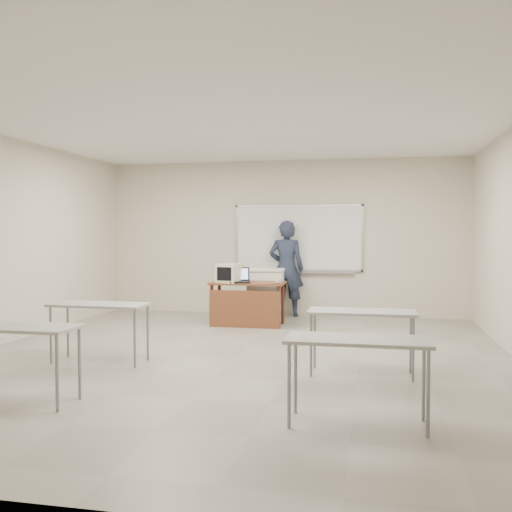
% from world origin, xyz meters
% --- Properties ---
extents(floor, '(7.00, 8.00, 0.01)m').
position_xyz_m(floor, '(0.00, 0.00, -0.01)').
color(floor, gray).
rests_on(floor, ground).
extents(whiteboard, '(2.48, 0.10, 1.31)m').
position_xyz_m(whiteboard, '(0.30, 3.97, 1.48)').
color(whiteboard, white).
rests_on(whiteboard, floor).
extents(student_desks, '(4.40, 2.20, 0.73)m').
position_xyz_m(student_desks, '(-0.00, -1.35, 0.67)').
color(student_desks, gray).
rests_on(student_desks, floor).
extents(instructor_desk, '(1.27, 0.64, 0.75)m').
position_xyz_m(instructor_desk, '(-0.40, 2.49, 0.52)').
color(instructor_desk, brown).
rests_on(instructor_desk, floor).
extents(podium, '(0.68, 0.49, 0.95)m').
position_xyz_m(podium, '(-0.20, 3.20, 0.48)').
color(podium, white).
rests_on(podium, floor).
extents(crt_monitor, '(0.35, 0.40, 0.33)m').
position_xyz_m(crt_monitor, '(-0.69, 2.48, 0.91)').
color(crt_monitor, beige).
rests_on(crt_monitor, instructor_desk).
extents(laptop, '(0.35, 0.32, 0.26)m').
position_xyz_m(laptop, '(-0.50, 2.48, 0.81)').
color(laptop, black).
rests_on(laptop, instructor_desk).
extents(mouse, '(0.11, 0.08, 0.04)m').
position_xyz_m(mouse, '(0.15, 2.40, 0.77)').
color(mouse, '#989AA0').
rests_on(mouse, instructor_desk).
extents(keyboard, '(0.45, 0.24, 0.02)m').
position_xyz_m(keyboard, '(-0.35, 3.08, 0.96)').
color(keyboard, beige).
rests_on(keyboard, podium).
extents(presenter, '(0.69, 0.47, 1.84)m').
position_xyz_m(presenter, '(0.09, 3.81, 0.92)').
color(presenter, black).
rests_on(presenter, floor).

